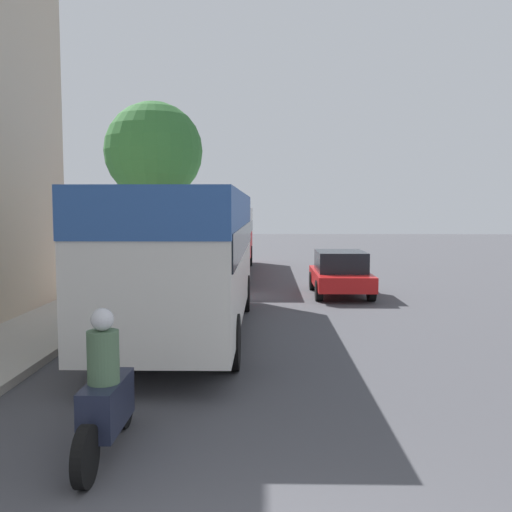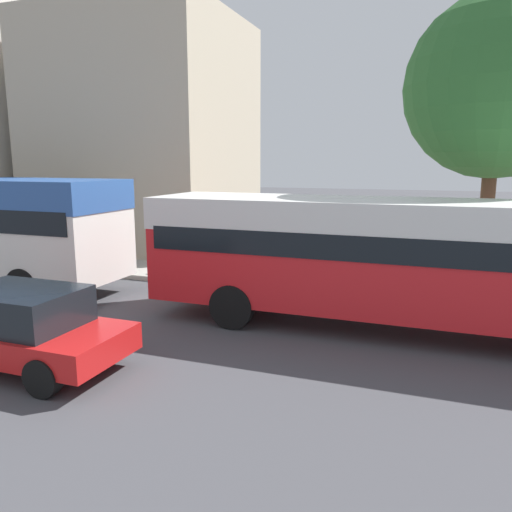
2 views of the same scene
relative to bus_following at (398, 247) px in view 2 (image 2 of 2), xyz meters
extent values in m
cube|color=#BCAD93|center=(-7.73, -11.06, 2.82)|extent=(6.94, 7.74, 9.38)
cylinder|color=black|center=(-0.95, -9.07, -1.37)|extent=(0.28, 1.00, 1.00)
cylinder|color=black|center=(1.36, -9.07, -1.37)|extent=(0.28, 1.00, 1.00)
cube|color=red|center=(0.00, 0.00, -0.19)|extent=(2.41, 10.95, 2.36)
cube|color=white|center=(0.00, 0.00, 0.63)|extent=(2.44, 11.01, 0.71)
cube|color=black|center=(0.00, 0.00, 0.10)|extent=(2.46, 10.52, 0.52)
cylinder|color=black|center=(-1.11, -3.40, -1.37)|extent=(0.28, 1.00, 1.00)
cylinder|color=black|center=(1.11, -3.40, -1.37)|extent=(0.28, 1.00, 1.00)
cube|color=red|center=(4.38, -6.08, -1.31)|extent=(1.75, 3.86, 0.48)
cube|color=black|center=(4.38, -6.08, -0.75)|extent=(1.54, 2.12, 0.65)
cylinder|color=black|center=(3.58, -7.28, -1.55)|extent=(0.22, 0.64, 0.64)
cylinder|color=black|center=(5.19, -4.89, -1.55)|extent=(0.22, 0.64, 0.64)
cylinder|color=black|center=(3.58, -4.89, -1.55)|extent=(0.22, 0.64, 0.64)
cylinder|color=#232838|center=(-3.49, -6.47, -1.30)|extent=(0.28, 0.28, 0.84)
cylinder|color=maroon|center=(-3.49, -6.47, -0.53)|extent=(0.35, 0.35, 0.70)
sphere|color=tan|center=(-3.49, -6.47, -0.06)|extent=(0.23, 0.23, 0.23)
cylinder|color=#232838|center=(-3.07, -4.89, -1.28)|extent=(0.35, 0.35, 0.89)
cylinder|color=black|center=(-3.07, -4.89, -0.46)|extent=(0.43, 0.43, 0.74)
sphere|color=tan|center=(-3.07, -4.89, 0.03)|extent=(0.24, 0.24, 0.24)
cylinder|color=brown|center=(-3.27, 1.92, 0.10)|extent=(0.36, 0.36, 3.64)
sphere|color=#2D662D|center=(-3.27, 1.92, 3.61)|extent=(4.53, 4.53, 4.53)
camera|label=1|loc=(1.97, -24.67, 0.97)|focal=40.00mm
camera|label=2|loc=(10.89, 0.81, 1.78)|focal=35.00mm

